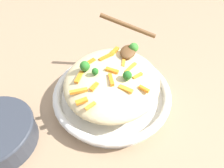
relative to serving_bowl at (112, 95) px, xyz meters
name	(u,v)px	position (x,y,z in m)	size (l,w,h in m)	color
ground_plane	(112,100)	(0.00, 0.00, -0.02)	(2.40, 2.40, 0.00)	#9E7F60
serving_bowl	(112,95)	(0.00, 0.00, 0.00)	(0.31, 0.31, 0.04)	white
pasta_mound	(112,81)	(0.00, 0.00, 0.05)	(0.25, 0.24, 0.07)	beige
carrot_piece_0	(82,101)	(0.10, -0.04, 0.08)	(0.03, 0.01, 0.01)	orange
carrot_piece_1	(79,77)	(0.04, -0.07, 0.08)	(0.04, 0.01, 0.01)	orange
carrot_piece_2	(106,57)	(-0.05, -0.03, 0.08)	(0.04, 0.01, 0.01)	orange
carrot_piece_3	(79,91)	(0.08, -0.05, 0.08)	(0.04, 0.01, 0.01)	orange
carrot_piece_4	(124,62)	(-0.04, 0.02, 0.08)	(0.03, 0.01, 0.01)	orange
carrot_piece_5	(126,89)	(0.04, 0.04, 0.08)	(0.03, 0.01, 0.01)	orange
carrot_piece_6	(131,68)	(-0.03, 0.04, 0.08)	(0.04, 0.01, 0.01)	orange
carrot_piece_7	(90,106)	(0.11, -0.01, 0.08)	(0.03, 0.01, 0.01)	orange
carrot_piece_8	(94,87)	(0.06, -0.02, 0.08)	(0.02, 0.01, 0.01)	orange
carrot_piece_9	(114,52)	(-0.08, -0.02, 0.08)	(0.04, 0.01, 0.01)	orange
carrot_piece_10	(114,71)	(0.00, 0.00, 0.09)	(0.03, 0.01, 0.01)	orange
carrot_piece_11	(138,76)	(-0.01, 0.06, 0.08)	(0.03, 0.01, 0.01)	orange
carrot_piece_12	(144,89)	(0.03, 0.08, 0.08)	(0.02, 0.01, 0.01)	orange
carrot_piece_13	(89,63)	(-0.02, -0.07, 0.08)	(0.04, 0.01, 0.01)	orange
carrot_piece_14	(111,80)	(0.03, 0.01, 0.09)	(0.04, 0.01, 0.01)	orange
broccoli_floret_0	(127,75)	(0.01, 0.04, 0.10)	(0.02, 0.02, 0.03)	#205B1C
broccoli_floret_1	(95,71)	(0.02, -0.03, 0.09)	(0.02, 0.02, 0.02)	#205B1C
broccoli_floret_2	(85,66)	(0.01, -0.06, 0.09)	(0.02, 0.02, 0.03)	#296820
broccoli_floret_3	(134,48)	(-0.09, 0.03, 0.10)	(0.02, 0.02, 0.03)	#377928
serving_spoon	(129,42)	(-0.11, 0.01, 0.10)	(0.12, 0.16, 0.07)	brown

